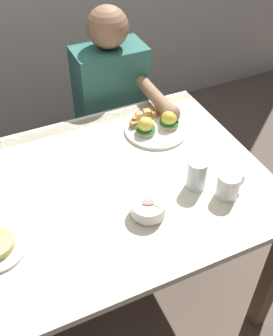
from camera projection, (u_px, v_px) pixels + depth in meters
ground_plane at (113, 293)px, 1.98m from camera, size 6.00×6.00×0.00m
dining_table at (106, 206)px, 1.55m from camera, size 1.20×0.90×0.74m
eggs_benedict_plate at (156, 126)px, 1.71m from camera, size 0.27×0.27×0.09m
fruit_bowl at (148, 208)px, 1.36m from camera, size 0.12×0.12×0.06m
coffee_mug at (229, 185)px, 1.41m from camera, size 0.11×0.08×0.09m
water_glass_near at (197, 176)px, 1.44m from camera, size 0.07×0.07×0.12m
diner_person at (114, 106)px, 2.03m from camera, size 0.34×0.54×1.14m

